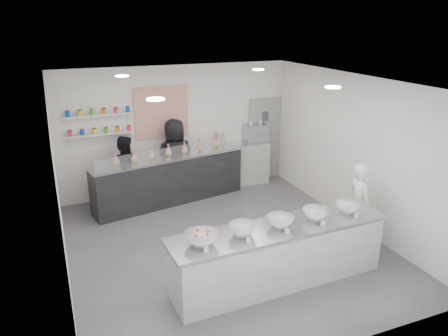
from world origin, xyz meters
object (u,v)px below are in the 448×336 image
(espresso_ledge, at_px, (240,163))
(staff_right, at_px, (175,159))
(staff_left, at_px, (125,171))
(woman_prep, at_px, (359,204))
(espresso_machine, at_px, (255,133))
(prep_counter, at_px, (279,255))
(back_bar, at_px, (170,179))

(espresso_ledge, bearing_deg, staff_right, -174.02)
(staff_left, bearing_deg, woman_prep, 154.01)
(espresso_ledge, height_order, woman_prep, woman_prep)
(espresso_ledge, height_order, espresso_machine, espresso_machine)
(woman_prep, bearing_deg, espresso_machine, 12.24)
(prep_counter, distance_m, espresso_ledge, 4.37)
(staff_left, bearing_deg, staff_right, -161.97)
(espresso_ledge, bearing_deg, staff_left, -176.16)
(woman_prep, distance_m, staff_right, 4.24)
(espresso_ledge, bearing_deg, prep_counter, -106.10)
(back_bar, xyz_separation_m, woman_prep, (2.69, -3.17, 0.24))
(back_bar, height_order, staff_left, staff_left)
(woman_prep, bearing_deg, staff_right, 42.45)
(espresso_machine, distance_m, staff_right, 2.16)
(back_bar, relative_size, espresso_machine, 6.52)
(back_bar, xyz_separation_m, espresso_ledge, (1.94, 0.46, -0.01))
(espresso_ledge, distance_m, woman_prep, 3.71)
(espresso_machine, bearing_deg, staff_left, -176.63)
(staff_left, bearing_deg, espresso_machine, -159.29)
(prep_counter, height_order, staff_left, staff_left)
(back_bar, distance_m, espresso_ledge, 2.00)
(woman_prep, bearing_deg, prep_counter, 113.07)
(woman_prep, bearing_deg, espresso_ledge, 18.52)
(prep_counter, bearing_deg, staff_left, 110.37)
(prep_counter, bearing_deg, espresso_ledge, 71.47)
(prep_counter, height_order, back_bar, back_bar)
(woman_prep, bearing_deg, staff_left, 53.56)
(back_bar, xyz_separation_m, espresso_machine, (2.35, 0.46, 0.74))
(prep_counter, xyz_separation_m, woman_prep, (1.96, 0.57, 0.30))
(espresso_ledge, relative_size, staff_left, 0.92)
(staff_left, distance_m, staff_right, 1.18)
(prep_counter, xyz_separation_m, espresso_ledge, (1.21, 4.19, 0.06))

